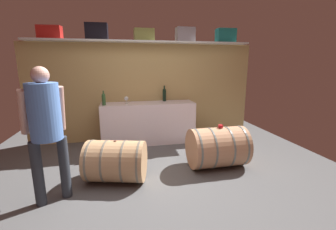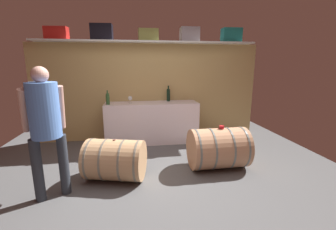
# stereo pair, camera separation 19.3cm
# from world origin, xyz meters

# --- Properties ---
(ground_plane) EXTENTS (5.96, 7.41, 0.02)m
(ground_plane) POSITION_xyz_m (0.00, 0.53, -0.01)
(ground_plane) COLOR #545556
(back_wall_panel) EXTENTS (4.76, 0.10, 2.03)m
(back_wall_panel) POSITION_xyz_m (0.00, 2.10, 1.01)
(back_wall_panel) COLOR tan
(back_wall_panel) RESTS_ON ground
(high_shelf_board) EXTENTS (4.38, 0.40, 0.03)m
(high_shelf_board) POSITION_xyz_m (0.00, 1.95, 2.04)
(high_shelf_board) COLOR silver
(high_shelf_board) RESTS_ON back_wall_panel
(toolcase_red) EXTENTS (0.42, 0.22, 0.24)m
(toolcase_red) POSITION_xyz_m (-1.73, 1.95, 2.18)
(toolcase_red) COLOR red
(toolcase_red) RESTS_ON high_shelf_board
(toolcase_black) EXTENTS (0.42, 0.25, 0.31)m
(toolcase_black) POSITION_xyz_m (-0.90, 1.95, 2.21)
(toolcase_black) COLOR black
(toolcase_black) RESTS_ON high_shelf_board
(toolcase_olive) EXTENTS (0.39, 0.26, 0.23)m
(toolcase_olive) POSITION_xyz_m (-0.00, 1.95, 2.18)
(toolcase_olive) COLOR olive
(toolcase_olive) RESTS_ON high_shelf_board
(toolcase_grey) EXTENTS (0.38, 0.24, 0.28)m
(toolcase_grey) POSITION_xyz_m (0.85, 1.95, 2.20)
(toolcase_grey) COLOR gray
(toolcase_grey) RESTS_ON high_shelf_board
(toolcase_teal) EXTENTS (0.41, 0.25, 0.28)m
(toolcase_teal) POSITION_xyz_m (1.74, 1.95, 2.20)
(toolcase_teal) COLOR teal
(toolcase_teal) RESTS_ON high_shelf_board
(work_cabinet) EXTENTS (1.89, 0.52, 0.84)m
(work_cabinet) POSITION_xyz_m (0.03, 1.78, 0.42)
(work_cabinet) COLOR white
(work_cabinet) RESTS_ON ground
(wine_bottle_dark) EXTENTS (0.07, 0.07, 0.33)m
(wine_bottle_dark) POSITION_xyz_m (0.40, 1.93, 0.99)
(wine_bottle_dark) COLOR black
(wine_bottle_dark) RESTS_ON work_cabinet
(wine_bottle_green) EXTENTS (0.07, 0.07, 0.28)m
(wine_bottle_green) POSITION_xyz_m (-0.83, 1.69, 0.96)
(wine_bottle_green) COLOR #305A30
(wine_bottle_green) RESTS_ON work_cabinet
(wine_glass) EXTENTS (0.08, 0.08, 0.15)m
(wine_glass) POSITION_xyz_m (-0.40, 1.77, 0.94)
(wine_glass) COLOR white
(wine_glass) RESTS_ON work_cabinet
(wine_barrel_near) EXTENTS (0.89, 0.65, 0.65)m
(wine_barrel_near) POSITION_xyz_m (0.97, 0.41, 0.32)
(wine_barrel_near) COLOR tan
(wine_barrel_near) RESTS_ON ground
(wine_barrel_far) EXTENTS (0.92, 0.76, 0.59)m
(wine_barrel_far) POSITION_xyz_m (-0.61, 0.26, 0.29)
(wine_barrel_far) COLOR tan
(wine_barrel_far) RESTS_ON ground
(tasting_cup) EXTENTS (0.07, 0.07, 0.04)m
(tasting_cup) POSITION_xyz_m (1.00, 0.41, 0.66)
(tasting_cup) COLOR red
(tasting_cup) RESTS_ON wine_barrel_near
(winemaker_pouring) EXTENTS (0.51, 0.44, 1.59)m
(winemaker_pouring) POSITION_xyz_m (-1.35, -0.07, 0.98)
(winemaker_pouring) COLOR #2D323B
(winemaker_pouring) RESTS_ON ground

